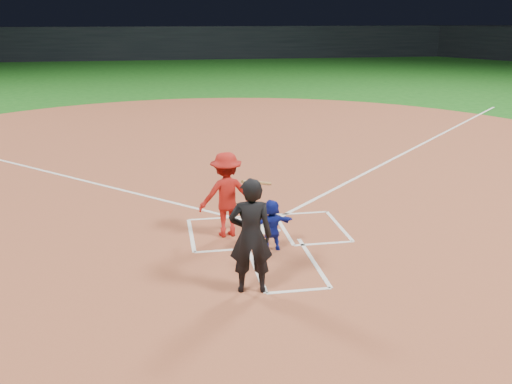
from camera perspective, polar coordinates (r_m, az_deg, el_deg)
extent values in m
plane|color=#145314|center=(12.07, 1.08, -3.90)|extent=(120.00, 120.00, 0.00)
cylinder|color=brown|center=(17.73, -2.60, 3.08)|extent=(28.00, 28.00, 0.01)
cube|color=black|center=(59.15, -8.04, 14.53)|extent=(80.00, 1.20, 3.20)
cylinder|color=white|center=(12.07, 1.08, -3.81)|extent=(0.60, 0.60, 0.02)
imported|color=#121F95|center=(10.92, 1.57, -3.33)|extent=(0.98, 0.48, 1.02)
imported|color=black|center=(9.16, -0.53, -4.42)|extent=(0.75, 0.54, 1.93)
cube|color=white|center=(12.78, -4.02, -2.63)|extent=(1.22, 0.08, 0.01)
cube|color=white|center=(11.09, -3.02, -5.83)|extent=(1.22, 0.08, 0.01)
cube|color=white|center=(12.01, -0.66, -3.94)|extent=(0.08, 1.83, 0.01)
cube|color=white|center=(11.89, -6.49, -4.28)|extent=(0.08, 1.83, 0.01)
cube|color=white|center=(13.11, 4.53, -2.13)|extent=(1.22, 0.08, 0.01)
cube|color=white|center=(11.47, 6.79, -5.13)|extent=(1.22, 0.08, 0.01)
cube|color=white|center=(12.14, 2.80, -3.72)|extent=(0.08, 1.83, 0.01)
cube|color=white|center=(12.45, 8.30, -3.34)|extent=(0.08, 1.83, 0.01)
cube|color=white|center=(10.44, -0.13, -7.35)|extent=(0.08, 2.20, 0.01)
cube|color=white|center=(10.66, 5.75, -6.89)|extent=(0.08, 2.20, 0.01)
cube|color=white|center=(9.57, 4.30, -9.81)|extent=(1.10, 0.08, 0.01)
cube|color=white|center=(21.05, 16.41, 4.70)|extent=(14.21, 14.21, 0.01)
cube|color=white|center=(19.55, -24.19, 2.94)|extent=(14.21, 14.21, 0.01)
imported|color=#A31712|center=(11.55, -2.99, -0.26)|extent=(1.21, 0.81, 1.75)
cylinder|color=#A7773D|center=(11.41, 0.07, 0.94)|extent=(0.71, 0.55, 0.28)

